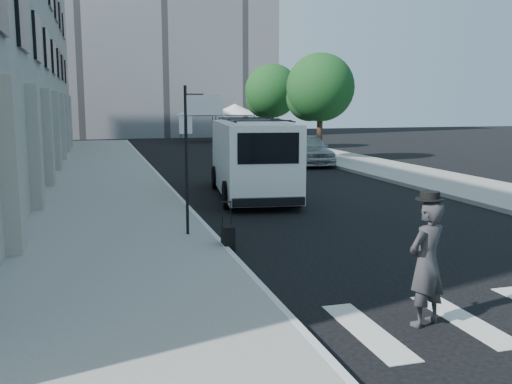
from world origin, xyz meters
TOP-DOWN VIEW (x-y plane):
  - ground at (0.00, 0.00)m, footprint 120.00×120.00m
  - sidewalk_left at (-4.25, 16.00)m, footprint 4.50×48.00m
  - sidewalk_right at (9.00, 20.00)m, footprint 4.00×56.00m
  - building_far at (2.00, 50.00)m, footprint 22.00×12.00m
  - sign_pole at (-2.36, 3.20)m, footprint 1.03×0.07m
  - tree_near at (7.50, 20.15)m, footprint 3.80×3.83m
  - tree_far at (7.50, 29.15)m, footprint 3.80×3.83m
  - tent_left at (4.00, 38.00)m, footprint 4.00×4.00m
  - tent_right at (7.20, 38.50)m, footprint 4.00×4.00m
  - businessman at (-0.08, -3.00)m, footprint 0.80×0.66m
  - briefcase at (-1.90, 2.00)m, footprint 0.22×0.46m
  - suitcase at (-1.90, 1.94)m, footprint 0.26×0.40m
  - cargo_van at (0.63, 9.14)m, footprint 3.09×7.18m
  - parked_car_a at (6.20, 18.23)m, footprint 2.29×4.94m
  - parked_car_b at (5.00, 22.18)m, footprint 1.75×4.71m
  - parked_car_c at (6.80, 29.67)m, footprint 2.34×5.32m

SIDE VIEW (x-z plane):
  - ground at x=0.00m, z-range 0.00..0.00m
  - sidewalk_left at x=-4.25m, z-range 0.00..0.15m
  - sidewalk_right at x=9.00m, z-range 0.00..0.15m
  - briefcase at x=-1.90m, z-range 0.00..0.34m
  - suitcase at x=-1.90m, z-range -0.26..0.84m
  - parked_car_c at x=6.80m, z-range 0.00..1.52m
  - parked_car_b at x=5.00m, z-range 0.00..1.54m
  - parked_car_a at x=6.20m, z-range 0.00..1.64m
  - businessman at x=-0.08m, z-range 0.00..1.88m
  - cargo_van at x=0.63m, z-range 0.04..2.63m
  - sign_pole at x=-2.36m, z-range 0.90..4.40m
  - tent_left at x=4.00m, z-range 1.11..4.31m
  - tent_right at x=7.20m, z-range 1.11..4.31m
  - tree_near at x=7.50m, z-range 0.96..6.99m
  - tree_far at x=7.50m, z-range 0.96..6.99m
  - building_far at x=2.00m, z-range 0.00..25.00m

